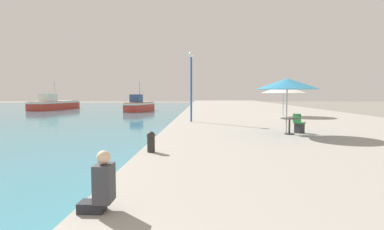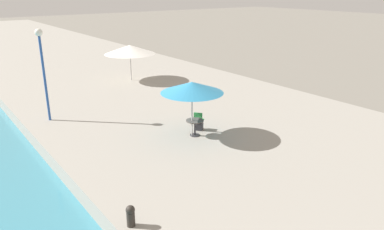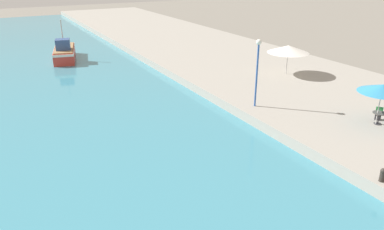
{
  "view_description": "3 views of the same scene",
  "coord_description": "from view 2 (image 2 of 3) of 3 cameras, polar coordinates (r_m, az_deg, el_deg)",
  "views": [
    {
      "loc": [
        2.02,
        -0.91,
        2.53
      ],
      "look_at": [
        1.5,
        13.56,
        1.51
      ],
      "focal_mm": 28.0,
      "sensor_mm": 36.0,
      "label": 1
    },
    {
      "loc": [
        -3.58,
        0.05,
        7.16
      ],
      "look_at": [
        5.81,
        12.7,
        1.71
      ],
      "focal_mm": 35.0,
      "sensor_mm": 36.0,
      "label": 2
    },
    {
      "loc": [
        -13.91,
        -0.3,
        9.74
      ],
      "look_at": [
        -4.0,
        18.0,
        1.31
      ],
      "focal_mm": 35.0,
      "sensor_mm": 36.0,
      "label": 3
    }
  ],
  "objects": [
    {
      "name": "cafe_chair_left",
      "position": [
        17.59,
        1.06,
        -1.29
      ],
      "size": [
        0.58,
        0.58,
        0.91
      ],
      "rotation": [
        0.0,
        0.0,
        -0.91
      ],
      "color": "#2D2D33",
      "rests_on": "quay_promenade"
    },
    {
      "name": "mooring_bollard",
      "position": [
        11.02,
        -9.34,
        -14.83
      ],
      "size": [
        0.26,
        0.26,
        0.65
      ],
      "color": "#2D2823",
      "rests_on": "quay_promenade"
    },
    {
      "name": "cafe_umbrella_pink",
      "position": [
        16.3,
        0.0,
        4.24
      ],
      "size": [
        2.78,
        2.78,
        2.52
      ],
      "color": "#B7B7B7",
      "rests_on": "quay_promenade"
    },
    {
      "name": "quay_promenade",
      "position": [
        39.32,
        -19.04,
        8.09
      ],
      "size": [
        16.0,
        90.0,
        0.71
      ],
      "color": "gray",
      "rests_on": "ground_plane"
    },
    {
      "name": "lamppost",
      "position": [
        19.57,
        -21.87,
        7.85
      ],
      "size": [
        0.36,
        0.36,
        4.56
      ],
      "color": "#28519E",
      "rests_on": "quay_promenade"
    },
    {
      "name": "cafe_table",
      "position": [
        16.87,
        0.44,
        -1.46
      ],
      "size": [
        0.8,
        0.8,
        0.74
      ],
      "color": "#333338",
      "rests_on": "quay_promenade"
    },
    {
      "name": "cafe_umbrella_white",
      "position": [
        27.09,
        -9.45,
        9.82
      ],
      "size": [
        3.59,
        3.59,
        2.52
      ],
      "color": "#B7B7B7",
      "rests_on": "quay_promenade"
    }
  ]
}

